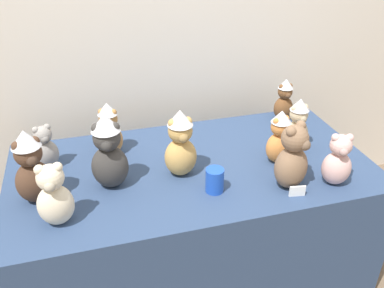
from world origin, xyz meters
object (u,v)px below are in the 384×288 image
(teddy_bear_cream, at_px, (54,197))
(teddy_bear_sand, at_px, (297,124))
(teddy_bear_caramel, at_px, (109,129))
(teddy_bear_charcoal, at_px, (108,152))
(teddy_bear_blush, at_px, (338,161))
(teddy_bear_ash, at_px, (45,148))
(party_cup_blue, at_px, (215,180))
(teddy_bear_honey, at_px, (181,144))
(display_table, at_px, (192,222))
(teddy_bear_ginger, at_px, (279,137))
(teddy_bear_mocha, at_px, (292,158))
(teddy_bear_chestnut, at_px, (284,100))
(teddy_bear_cocoa, at_px, (31,168))

(teddy_bear_cream, distance_m, teddy_bear_sand, 1.20)
(teddy_bear_caramel, bearing_deg, teddy_bear_charcoal, -75.54)
(teddy_bear_blush, height_order, teddy_bear_caramel, teddy_bear_caramel)
(teddy_bear_sand, bearing_deg, teddy_bear_cream, -169.10)
(teddy_bear_blush, distance_m, teddy_bear_charcoal, 0.99)
(teddy_bear_charcoal, bearing_deg, teddy_bear_cream, -132.38)
(teddy_bear_ash, xyz_separation_m, party_cup_blue, (0.70, -0.39, -0.05))
(teddy_bear_sand, distance_m, teddy_bear_ash, 1.23)
(teddy_bear_honey, relative_size, teddy_bear_sand, 1.20)
(teddy_bear_ash, bearing_deg, teddy_bear_cream, -101.64)
(display_table, height_order, teddy_bear_honey, teddy_bear_honey)
(teddy_bear_cream, distance_m, teddy_bear_ginger, 1.04)
(teddy_bear_mocha, distance_m, teddy_bear_ash, 1.12)
(teddy_bear_chestnut, relative_size, teddy_bear_caramel, 0.90)
(teddy_bear_sand, xyz_separation_m, teddy_bear_caramel, (-0.91, 0.20, 0.00))
(teddy_bear_charcoal, bearing_deg, party_cup_blue, -13.44)
(teddy_bear_caramel, bearing_deg, teddy_bear_ginger, -0.88)
(teddy_bear_ginger, bearing_deg, teddy_bear_ash, 151.86)
(teddy_bear_honey, xyz_separation_m, teddy_bear_blush, (0.64, -0.26, -0.04))
(teddy_bear_charcoal, distance_m, party_cup_blue, 0.47)
(teddy_bear_cream, distance_m, party_cup_blue, 0.66)
(teddy_bear_chestnut, relative_size, teddy_bear_mocha, 0.80)
(party_cup_blue, bearing_deg, teddy_bear_chestnut, 42.90)
(teddy_bear_ginger, distance_m, teddy_bear_sand, 0.17)
(teddy_bear_cream, bearing_deg, teddy_bear_caramel, 64.70)
(teddy_bear_ginger, relative_size, teddy_bear_cocoa, 0.82)
(teddy_bear_sand, relative_size, party_cup_blue, 2.47)
(teddy_bear_blush, distance_m, teddy_bear_cocoa, 1.30)
(display_table, height_order, teddy_bear_caramel, teddy_bear_caramel)
(teddy_bear_chestnut, relative_size, teddy_bear_sand, 0.91)
(display_table, height_order, teddy_bear_cream, teddy_bear_cream)
(teddy_bear_ash, xyz_separation_m, teddy_bear_caramel, (0.30, 0.05, 0.03))
(teddy_bear_blush, bearing_deg, teddy_bear_cream, -166.18)
(teddy_bear_chestnut, xyz_separation_m, party_cup_blue, (-0.60, -0.56, -0.07))
(display_table, xyz_separation_m, teddy_bear_ash, (-0.66, 0.17, 0.46))
(teddy_bear_honey, bearing_deg, teddy_bear_ash, 156.60)
(display_table, distance_m, teddy_bear_chestnut, 0.87)
(teddy_bear_charcoal, xyz_separation_m, teddy_bear_cocoa, (-0.31, -0.02, -0.01))
(teddy_bear_charcoal, distance_m, teddy_bear_sand, 0.95)
(teddy_bear_ginger, height_order, party_cup_blue, teddy_bear_ginger)
(teddy_bear_ash, distance_m, party_cup_blue, 0.81)
(display_table, distance_m, teddy_bear_ginger, 0.64)
(teddy_bear_cream, distance_m, teddy_bear_ash, 0.43)
(teddy_bear_ash, bearing_deg, teddy_bear_blush, -39.20)
(display_table, height_order, teddy_bear_ginger, teddy_bear_ginger)
(teddy_bear_honey, distance_m, teddy_bear_cocoa, 0.63)
(teddy_bear_ash, bearing_deg, display_table, -32.70)
(party_cup_blue, bearing_deg, teddy_bear_blush, -9.42)
(teddy_bear_mocha, height_order, teddy_bear_cocoa, teddy_bear_cocoa)
(teddy_bear_chestnut, relative_size, teddy_bear_honey, 0.75)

